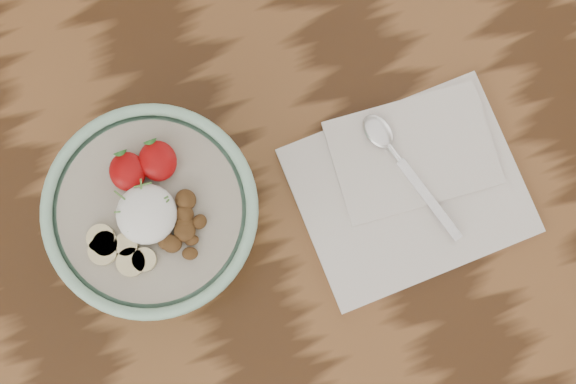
# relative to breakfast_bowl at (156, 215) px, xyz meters

# --- Properties ---
(table) EXTENTS (1.60, 0.90, 0.75)m
(table) POSITION_rel_breakfast_bowl_xyz_m (0.05, -0.06, -0.16)
(table) COLOR #381F0E
(table) RESTS_ON ground
(breakfast_bowl) EXTENTS (0.21, 0.21, 0.14)m
(breakfast_bowl) POSITION_rel_breakfast_bowl_xyz_m (0.00, 0.00, 0.00)
(breakfast_bowl) COLOR #91C4A8
(breakfast_bowl) RESTS_ON table
(napkin) EXTENTS (0.24, 0.20, 0.01)m
(napkin) POSITION_rel_breakfast_bowl_xyz_m (0.26, -0.06, -0.06)
(napkin) COLOR silver
(napkin) RESTS_ON table
(spoon) EXTENTS (0.06, 0.16, 0.01)m
(spoon) POSITION_rel_breakfast_bowl_xyz_m (0.25, -0.01, -0.05)
(spoon) COLOR silver
(spoon) RESTS_ON napkin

